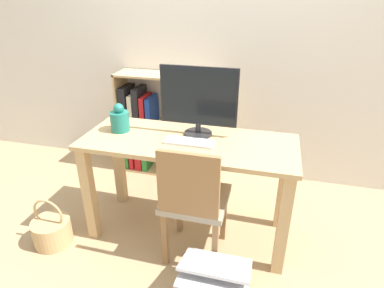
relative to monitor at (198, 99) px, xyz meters
The scene contains 10 objects.
ground_plane 1.00m from the monitor, 110.37° to the right, with size 10.00×10.00×0.00m, color tan.
wall_back 0.92m from the monitor, 92.68° to the left, with size 8.00×0.05×2.60m.
desk 0.42m from the monitor, 110.37° to the right, with size 1.41×0.56×0.74m.
monitor is the anchor object (origin of this frame).
keyboard 0.29m from the monitor, 98.67° to the right, with size 0.32×0.12×0.02m.
vase 0.57m from the monitor, behind, with size 0.13×0.13×0.20m.
chair 0.64m from the monitor, 80.45° to the right, with size 0.40×0.40×0.85m.
bookshelf 1.09m from the monitor, 132.72° to the left, with size 0.91×0.28×0.96m.
basket 1.38m from the monitor, 152.95° to the right, with size 0.26×0.26×0.36m.
storage_box 1.13m from the monitor, 68.83° to the right, with size 0.39×0.33×0.29m.
Camera 1 is at (0.51, -1.83, 1.63)m, focal length 30.00 mm.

